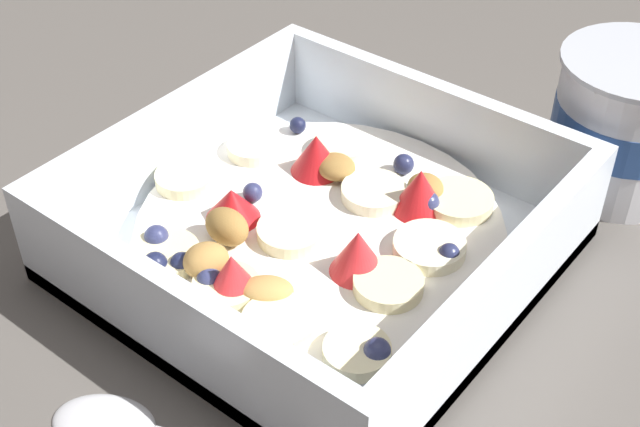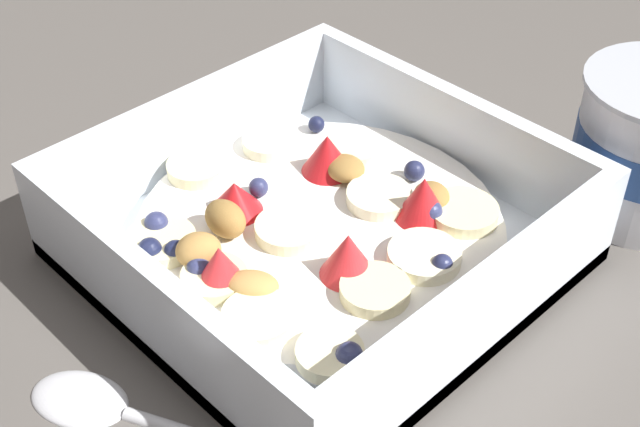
# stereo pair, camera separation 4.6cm
# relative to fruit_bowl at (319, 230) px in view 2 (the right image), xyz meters

# --- Properties ---
(ground_plane) EXTENTS (2.40, 2.40, 0.00)m
(ground_plane) POSITION_rel_fruit_bowl_xyz_m (-0.02, -0.02, -0.02)
(ground_plane) COLOR #56514C
(fruit_bowl) EXTENTS (0.22, 0.22, 0.06)m
(fruit_bowl) POSITION_rel_fruit_bowl_xyz_m (0.00, 0.00, 0.00)
(fruit_bowl) COLOR white
(fruit_bowl) RESTS_ON ground
(spoon) EXTENTS (0.09, 0.16, 0.01)m
(spoon) POSITION_rel_fruit_bowl_xyz_m (0.14, 0.02, -0.02)
(spoon) COLOR silver
(spoon) RESTS_ON ground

